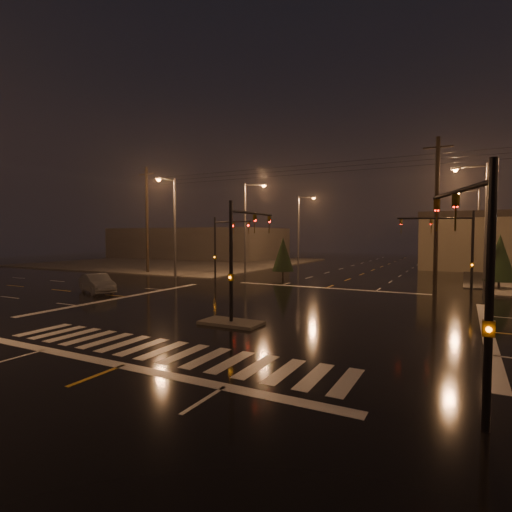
% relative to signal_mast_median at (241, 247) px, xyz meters
% --- Properties ---
extents(ground, '(140.00, 140.00, 0.00)m').
position_rel_signal_mast_median_xyz_m(ground, '(-0.00, 3.07, -3.75)').
color(ground, black).
rests_on(ground, ground).
extents(sidewalk_nw, '(36.00, 36.00, 0.12)m').
position_rel_signal_mast_median_xyz_m(sidewalk_nw, '(-30.00, 33.07, -3.69)').
color(sidewalk_nw, '#45433E').
rests_on(sidewalk_nw, ground).
extents(median_island, '(3.00, 1.60, 0.15)m').
position_rel_signal_mast_median_xyz_m(median_island, '(-0.00, -0.93, -3.68)').
color(median_island, '#45433E').
rests_on(median_island, ground).
extents(crosswalk, '(15.00, 2.60, 0.01)m').
position_rel_signal_mast_median_xyz_m(crosswalk, '(-0.00, -5.93, -3.75)').
color(crosswalk, beige).
rests_on(crosswalk, ground).
extents(stop_bar_near, '(16.00, 0.50, 0.01)m').
position_rel_signal_mast_median_xyz_m(stop_bar_near, '(-0.00, -7.93, -3.75)').
color(stop_bar_near, beige).
rests_on(stop_bar_near, ground).
extents(stop_bar_far, '(16.00, 0.50, 0.01)m').
position_rel_signal_mast_median_xyz_m(stop_bar_far, '(-0.00, 14.07, -3.75)').
color(stop_bar_far, beige).
rests_on(stop_bar_far, ground).
extents(commercial_block, '(30.00, 18.00, 5.60)m').
position_rel_signal_mast_median_xyz_m(commercial_block, '(-35.00, 45.07, -0.95)').
color(commercial_block, '#3A3733').
rests_on(commercial_block, ground).
extents(signal_mast_median, '(0.25, 4.59, 6.00)m').
position_rel_signal_mast_median_xyz_m(signal_mast_median, '(0.00, 0.00, 0.00)').
color(signal_mast_median, black).
rests_on(signal_mast_median, ground).
extents(signal_mast_ne, '(4.84, 1.86, 6.00)m').
position_rel_signal_mast_median_xyz_m(signal_mast_ne, '(9.50, 13.21, 0.04)').
color(signal_mast_ne, black).
rests_on(signal_mast_ne, ground).
extents(signal_mast_nw, '(4.84, 1.86, 6.00)m').
position_rel_signal_mast_median_xyz_m(signal_mast_nw, '(-9.50, 13.21, 0.04)').
color(signal_mast_nw, black).
rests_on(signal_mast_nw, ground).
extents(signal_mast_se, '(1.55, 3.87, 6.00)m').
position_rel_signal_mast_median_xyz_m(signal_mast_se, '(10.23, -6.68, -0.04)').
color(signal_mast_se, black).
rests_on(signal_mast_se, ground).
extents(streetlight_1, '(2.77, 0.32, 10.00)m').
position_rel_signal_mast_median_xyz_m(streetlight_1, '(-11.18, 21.07, 2.05)').
color(streetlight_1, '#38383A').
rests_on(streetlight_1, ground).
extents(streetlight_2, '(2.77, 0.32, 10.00)m').
position_rel_signal_mast_median_xyz_m(streetlight_2, '(-11.18, 37.07, 2.05)').
color(streetlight_2, '#38383A').
rests_on(streetlight_2, ground).
extents(streetlight_3, '(2.77, 0.32, 10.00)m').
position_rel_signal_mast_median_xyz_m(streetlight_3, '(11.18, 19.07, 2.05)').
color(streetlight_3, '#38383A').
rests_on(streetlight_3, ground).
extents(streetlight_4, '(2.77, 0.32, 10.00)m').
position_rel_signal_mast_median_xyz_m(streetlight_4, '(11.18, 39.07, 2.05)').
color(streetlight_4, '#38383A').
rests_on(streetlight_4, ground).
extents(streetlight_5, '(0.32, 2.77, 10.00)m').
position_rel_signal_mast_median_xyz_m(streetlight_5, '(-16.00, 14.26, 2.05)').
color(streetlight_5, '#38383A').
rests_on(streetlight_5, ground).
extents(utility_pole_0, '(2.20, 0.32, 12.00)m').
position_rel_signal_mast_median_xyz_m(utility_pole_0, '(-22.00, 17.07, 2.38)').
color(utility_pole_0, black).
rests_on(utility_pole_0, ground).
extents(utility_pole_1, '(2.20, 0.32, 12.00)m').
position_rel_signal_mast_median_xyz_m(utility_pole_1, '(8.00, 17.07, 2.38)').
color(utility_pole_1, black).
rests_on(utility_pole_1, ground).
extents(conifer_0, '(2.37, 2.37, 4.40)m').
position_rel_signal_mast_median_xyz_m(conifer_0, '(12.51, 19.48, -1.20)').
color(conifer_0, black).
rests_on(conifer_0, ground).
extents(conifer_3, '(2.18, 2.18, 4.11)m').
position_rel_signal_mast_median_xyz_m(conifer_3, '(-6.23, 19.52, -1.35)').
color(conifer_3, black).
rests_on(conifer_3, ground).
extents(car_crossing, '(4.62, 3.17, 1.44)m').
position_rel_signal_mast_median_xyz_m(car_crossing, '(-14.36, 3.41, -3.03)').
color(car_crossing, slate).
rests_on(car_crossing, ground).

